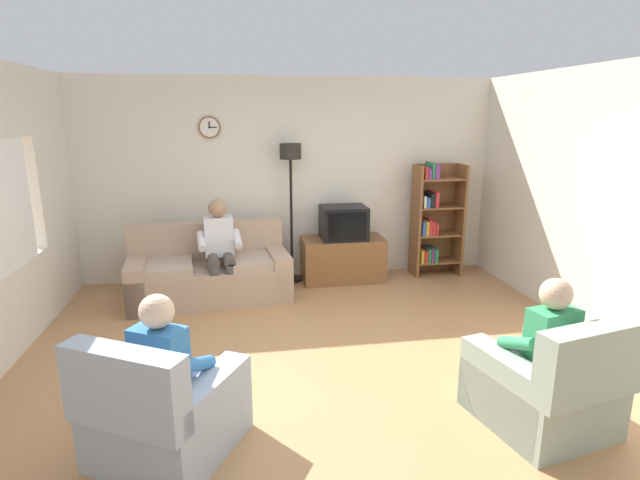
{
  "coord_description": "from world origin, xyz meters",
  "views": [
    {
      "loc": [
        -0.73,
        -4.13,
        2.2
      ],
      "look_at": [
        0.13,
        1.0,
        0.89
      ],
      "focal_mm": 27.95,
      "sensor_mm": 36.0,
      "label": 1
    }
  ],
  "objects_px": {
    "tv_stand": "(343,259)",
    "person_in_left_armchair": "(170,364)",
    "person_in_right_armchair": "(540,343)",
    "armchair_near_window": "(165,413)",
    "tv": "(344,223)",
    "couch": "(210,274)",
    "floor_lamp": "(291,174)",
    "person_on_couch": "(220,245)",
    "bookshelf": "(434,219)",
    "armchair_near_bookshelf": "(545,388)"
  },
  "relations": [
    {
      "from": "bookshelf",
      "to": "armchair_near_bookshelf",
      "type": "bearing_deg",
      "value": -98.93
    },
    {
      "from": "armchair_near_window",
      "to": "armchair_near_bookshelf",
      "type": "distance_m",
      "value": 2.67
    },
    {
      "from": "armchair_near_bookshelf",
      "to": "bookshelf",
      "type": "bearing_deg",
      "value": 81.07
    },
    {
      "from": "tv_stand",
      "to": "armchair_near_window",
      "type": "distance_m",
      "value": 3.85
    },
    {
      "from": "tv_stand",
      "to": "bookshelf",
      "type": "distance_m",
      "value": 1.4
    },
    {
      "from": "couch",
      "to": "armchair_near_bookshelf",
      "type": "xyz_separation_m",
      "value": [
        2.51,
        -3.06,
        -0.02
      ]
    },
    {
      "from": "tv_stand",
      "to": "floor_lamp",
      "type": "height_order",
      "value": "floor_lamp"
    },
    {
      "from": "couch",
      "to": "person_in_right_armchair",
      "type": "height_order",
      "value": "person_in_right_armchair"
    },
    {
      "from": "armchair_near_bookshelf",
      "to": "person_in_left_armchair",
      "type": "height_order",
      "value": "person_in_left_armchair"
    },
    {
      "from": "tv_stand",
      "to": "person_in_left_armchair",
      "type": "xyz_separation_m",
      "value": [
        -1.87,
        -3.27,
        0.31
      ]
    },
    {
      "from": "couch",
      "to": "floor_lamp",
      "type": "height_order",
      "value": "floor_lamp"
    },
    {
      "from": "armchair_near_bookshelf",
      "to": "person_on_couch",
      "type": "xyz_separation_m",
      "value": [
        -2.36,
        2.95,
        0.41
      ]
    },
    {
      "from": "bookshelf",
      "to": "person_in_right_armchair",
      "type": "height_order",
      "value": "bookshelf"
    },
    {
      "from": "armchair_near_window",
      "to": "person_in_right_armchair",
      "type": "bearing_deg",
      "value": -0.95
    },
    {
      "from": "bookshelf",
      "to": "person_in_right_armchair",
      "type": "xyz_separation_m",
      "value": [
        -0.58,
        -3.46,
        -0.19
      ]
    },
    {
      "from": "tv_stand",
      "to": "person_on_couch",
      "type": "distance_m",
      "value": 1.75
    },
    {
      "from": "couch",
      "to": "tv_stand",
      "type": "distance_m",
      "value": 1.81
    },
    {
      "from": "person_in_left_armchair",
      "to": "person_in_right_armchair",
      "type": "distance_m",
      "value": 2.6
    },
    {
      "from": "tv_stand",
      "to": "tv",
      "type": "height_order",
      "value": "tv"
    },
    {
      "from": "floor_lamp",
      "to": "person_on_couch",
      "type": "height_order",
      "value": "floor_lamp"
    },
    {
      "from": "armchair_near_window",
      "to": "tv",
      "type": "bearing_deg",
      "value": 60.02
    },
    {
      "from": "person_on_couch",
      "to": "tv",
      "type": "bearing_deg",
      "value": 17.35
    },
    {
      "from": "armchair_near_bookshelf",
      "to": "person_in_right_armchair",
      "type": "height_order",
      "value": "person_in_right_armchair"
    },
    {
      "from": "couch",
      "to": "bookshelf",
      "type": "distance_m",
      "value": 3.14
    },
    {
      "from": "tv_stand",
      "to": "person_in_right_armchair",
      "type": "relative_size",
      "value": 0.98
    },
    {
      "from": "floor_lamp",
      "to": "person_in_right_armchair",
      "type": "xyz_separation_m",
      "value": [
        1.42,
        -3.49,
        -0.85
      ]
    },
    {
      "from": "tv",
      "to": "bookshelf",
      "type": "relative_size",
      "value": 0.38
    },
    {
      "from": "person_in_right_armchair",
      "to": "floor_lamp",
      "type": "bearing_deg",
      "value": 112.09
    },
    {
      "from": "person_in_left_armchair",
      "to": "tv_stand",
      "type": "bearing_deg",
      "value": 60.2
    },
    {
      "from": "tv_stand",
      "to": "person_on_couch",
      "type": "height_order",
      "value": "person_on_couch"
    },
    {
      "from": "person_on_couch",
      "to": "floor_lamp",
      "type": "bearing_deg",
      "value": 34.05
    },
    {
      "from": "couch",
      "to": "bookshelf",
      "type": "xyz_separation_m",
      "value": [
        3.06,
        0.49,
        0.48
      ]
    },
    {
      "from": "tv",
      "to": "person_on_couch",
      "type": "height_order",
      "value": "person_on_couch"
    },
    {
      "from": "couch",
      "to": "floor_lamp",
      "type": "relative_size",
      "value": 1.07
    },
    {
      "from": "armchair_near_window",
      "to": "person_in_right_armchair",
      "type": "xyz_separation_m",
      "value": [
        2.65,
        -0.04,
        0.32
      ]
    },
    {
      "from": "tv_stand",
      "to": "person_in_left_armchair",
      "type": "distance_m",
      "value": 3.78
    },
    {
      "from": "tv",
      "to": "bookshelf",
      "type": "bearing_deg",
      "value": 4.16
    },
    {
      "from": "tv_stand",
      "to": "tv",
      "type": "xyz_separation_m",
      "value": [
        0.0,
        -0.02,
        0.51
      ]
    },
    {
      "from": "armchair_near_window",
      "to": "person_in_right_armchair",
      "type": "height_order",
      "value": "person_in_right_armchair"
    },
    {
      "from": "floor_lamp",
      "to": "armchair_near_bookshelf",
      "type": "distance_m",
      "value": 4.02
    },
    {
      "from": "armchair_near_window",
      "to": "person_on_couch",
      "type": "xyz_separation_m",
      "value": [
        0.3,
        2.82,
        0.41
      ]
    },
    {
      "from": "bookshelf",
      "to": "armchair_near_window",
      "type": "xyz_separation_m",
      "value": [
        -3.22,
        -3.42,
        -0.51
      ]
    },
    {
      "from": "tv",
      "to": "couch",
      "type": "bearing_deg",
      "value": -167.33
    },
    {
      "from": "tv",
      "to": "person_in_left_armchair",
      "type": "bearing_deg",
      "value": -119.99
    },
    {
      "from": "bookshelf",
      "to": "person_on_couch",
      "type": "height_order",
      "value": "bookshelf"
    },
    {
      "from": "armchair_near_window",
      "to": "person_in_left_armchair",
      "type": "relative_size",
      "value": 1.04
    },
    {
      "from": "person_in_left_armchair",
      "to": "person_on_couch",
      "type": "bearing_deg",
      "value": 84.66
    },
    {
      "from": "bookshelf",
      "to": "person_in_left_armchair",
      "type": "relative_size",
      "value": 1.42
    },
    {
      "from": "floor_lamp",
      "to": "armchair_near_window",
      "type": "relative_size",
      "value": 1.59
    },
    {
      "from": "floor_lamp",
      "to": "person_in_left_armchair",
      "type": "bearing_deg",
      "value": -109.4
    }
  ]
}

